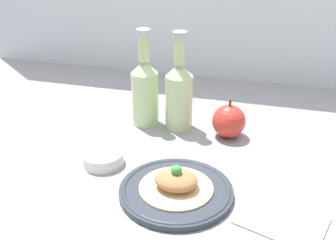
{
  "coord_description": "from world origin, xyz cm",
  "views": [
    {
      "loc": [
        18.15,
        -79.23,
        47.61
      ],
      "look_at": [
        -3.18,
        -2.9,
        8.97
      ],
      "focal_mm": 42.0,
      "sensor_mm": 36.0,
      "label": 1
    }
  ],
  "objects_px": {
    "plate": "(176,190)",
    "cider_bottle_right": "(179,93)",
    "plated_food": "(176,182)",
    "apple": "(229,121)",
    "dipping_bowl": "(103,158)",
    "cider_bottle_left": "(145,90)"
  },
  "relations": [
    {
      "from": "plate",
      "to": "cider_bottle_right",
      "type": "distance_m",
      "value": 0.31
    },
    {
      "from": "plated_food",
      "to": "cider_bottle_right",
      "type": "relative_size",
      "value": 0.58
    },
    {
      "from": "plated_food",
      "to": "cider_bottle_right",
      "type": "height_order",
      "value": "cider_bottle_right"
    },
    {
      "from": "plate",
      "to": "apple",
      "type": "bearing_deg",
      "value": 76.38
    },
    {
      "from": "plate",
      "to": "dipping_bowl",
      "type": "bearing_deg",
      "value": 160.76
    },
    {
      "from": "plated_food",
      "to": "cider_bottle_left",
      "type": "relative_size",
      "value": 0.58
    },
    {
      "from": "cider_bottle_left",
      "to": "apple",
      "type": "distance_m",
      "value": 0.23
    },
    {
      "from": "cider_bottle_right",
      "to": "dipping_bowl",
      "type": "distance_m",
      "value": 0.27
    },
    {
      "from": "plate",
      "to": "dipping_bowl",
      "type": "height_order",
      "value": "dipping_bowl"
    },
    {
      "from": "plated_food",
      "to": "dipping_bowl",
      "type": "xyz_separation_m",
      "value": [
        -0.19,
        0.07,
        -0.02
      ]
    },
    {
      "from": "plate",
      "to": "cider_bottle_left",
      "type": "distance_m",
      "value": 0.34
    },
    {
      "from": "cider_bottle_left",
      "to": "dipping_bowl",
      "type": "xyz_separation_m",
      "value": [
        -0.03,
        -0.22,
        -0.08
      ]
    },
    {
      "from": "plate",
      "to": "cider_bottle_left",
      "type": "bearing_deg",
      "value": 119.1
    },
    {
      "from": "plate",
      "to": "cider_bottle_left",
      "type": "relative_size",
      "value": 0.89
    },
    {
      "from": "cider_bottle_left",
      "to": "apple",
      "type": "bearing_deg",
      "value": -3.84
    },
    {
      "from": "cider_bottle_right",
      "to": "apple",
      "type": "distance_m",
      "value": 0.14
    },
    {
      "from": "cider_bottle_right",
      "to": "dipping_bowl",
      "type": "relative_size",
      "value": 2.81
    },
    {
      "from": "apple",
      "to": "dipping_bowl",
      "type": "relative_size",
      "value": 1.1
    },
    {
      "from": "cider_bottle_left",
      "to": "dipping_bowl",
      "type": "bearing_deg",
      "value": -96.85
    },
    {
      "from": "cider_bottle_left",
      "to": "apple",
      "type": "height_order",
      "value": "cider_bottle_left"
    },
    {
      "from": "plated_food",
      "to": "dipping_bowl",
      "type": "distance_m",
      "value": 0.2
    },
    {
      "from": "plate",
      "to": "dipping_bowl",
      "type": "distance_m",
      "value": 0.2
    }
  ]
}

